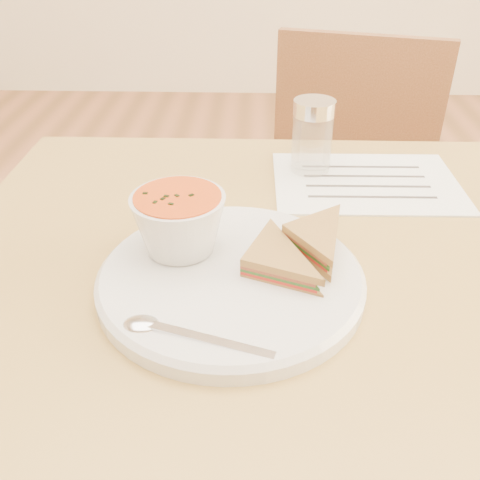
# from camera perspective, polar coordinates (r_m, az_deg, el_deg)

# --- Properties ---
(dining_table) EXTENTS (1.00, 0.70, 0.75)m
(dining_table) POSITION_cam_1_polar(r_m,az_deg,el_deg) (0.96, 7.45, -19.41)
(dining_table) COLOR olive
(dining_table) RESTS_ON floor
(chair_far) EXTENTS (0.48, 0.48, 0.88)m
(chair_far) POSITION_cam_1_polar(r_m,az_deg,el_deg) (1.28, 10.03, -0.38)
(chair_far) COLOR brown
(chair_far) RESTS_ON floor
(plate) EXTENTS (0.39, 0.39, 0.02)m
(plate) POSITION_cam_1_polar(r_m,az_deg,el_deg) (0.62, -0.99, -4.26)
(plate) COLOR silver
(plate) RESTS_ON dining_table
(soup_bowl) EXTENTS (0.13, 0.13, 0.08)m
(soup_bowl) POSITION_cam_1_polar(r_m,az_deg,el_deg) (0.63, -6.47, 1.53)
(soup_bowl) COLOR silver
(soup_bowl) RESTS_ON plate
(sandwich_half_a) EXTENTS (0.12, 0.12, 0.03)m
(sandwich_half_a) POSITION_cam_1_polar(r_m,az_deg,el_deg) (0.60, 0.01, -3.24)
(sandwich_half_a) COLOR #B69140
(sandwich_half_a) RESTS_ON plate
(sandwich_half_b) EXTENTS (0.13, 0.13, 0.03)m
(sandwich_half_b) POSITION_cam_1_polar(r_m,az_deg,el_deg) (0.64, 4.45, 0.59)
(sandwich_half_b) COLOR #B69140
(sandwich_half_b) RESTS_ON plate
(spoon) EXTENTS (0.19, 0.09, 0.01)m
(spoon) POSITION_cam_1_polar(r_m,az_deg,el_deg) (0.53, -5.21, -10.18)
(spoon) COLOR silver
(spoon) RESTS_ON plate
(paper_menu) EXTENTS (0.29, 0.21, 0.00)m
(paper_menu) POSITION_cam_1_polar(r_m,az_deg,el_deg) (0.87, 13.30, 6.04)
(paper_menu) COLOR white
(paper_menu) RESTS_ON dining_table
(condiment_shaker) EXTENTS (0.07, 0.07, 0.12)m
(condiment_shaker) POSITION_cam_1_polar(r_m,az_deg,el_deg) (0.87, 7.71, 10.84)
(condiment_shaker) COLOR silver
(condiment_shaker) RESTS_ON dining_table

